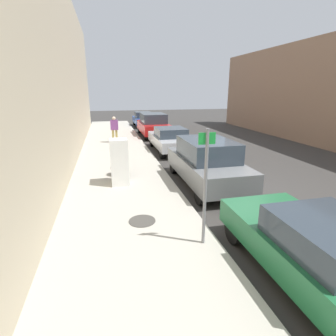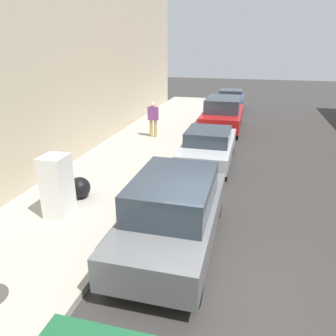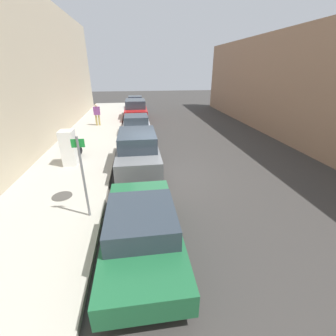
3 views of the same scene
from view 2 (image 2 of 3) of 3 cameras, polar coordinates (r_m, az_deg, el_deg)
ground_plane at (r=7.07m, az=7.20°, el=-18.36°), size 80.00×80.00×0.00m
sidewalk_slab at (r=8.41m, az=-22.50°, el=-12.23°), size 3.81×44.00×0.16m
discarded_refrigerator at (r=8.95m, az=-18.74°, el=-3.03°), size 0.62×0.70×1.66m
trash_bag at (r=9.98m, az=-15.14°, el=-3.32°), size 0.63×0.63×0.63m
pedestrian_walking_far at (r=15.89m, az=-2.62°, el=8.88°), size 0.49×0.23×1.68m
parked_suv_gray at (r=7.48m, az=0.93°, el=-7.62°), size 1.91×4.52×1.73m
parked_sedan_silver at (r=12.85m, az=7.07°, el=3.93°), size 1.83×4.39×1.40m
parked_suv_red at (r=18.09m, az=9.50°, el=9.34°), size 1.99×4.66×1.75m
parked_hatchback_blue at (r=23.78m, az=10.86°, el=11.59°), size 1.70×3.85×1.45m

